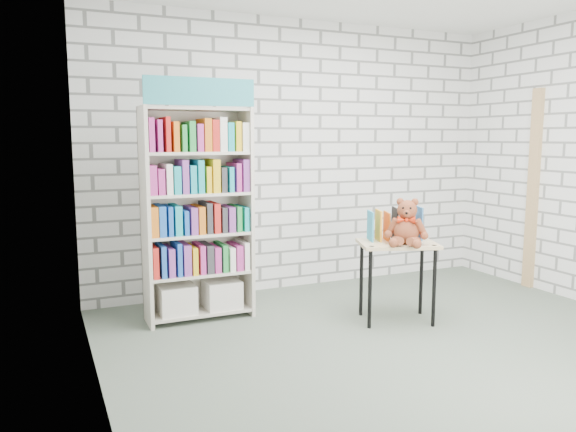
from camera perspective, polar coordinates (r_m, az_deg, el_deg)
name	(u,v)px	position (r m, az deg, el deg)	size (l,w,h in m)	color
ground	(411,347)	(4.52, 12.36, -12.86)	(4.50, 4.50, 0.00)	#505C4D
room_shell	(418,111)	(4.24, 13.08, 10.34)	(4.52, 4.02, 2.81)	silver
bookshelf	(197,212)	(4.94, -9.18, 0.37)	(0.93, 0.36, 2.08)	beige
display_table	(397,253)	(4.95, 11.05, -3.74)	(0.76, 0.64, 0.70)	tan
table_books	(395,225)	(5.01, 10.80, -0.89)	(0.49, 0.34, 0.27)	teal
teddy_bear	(407,226)	(4.82, 11.96, -1.01)	(0.38, 0.37, 0.39)	brown
door_trim	(533,190)	(6.47, 23.63, 2.47)	(0.05, 0.12, 2.10)	tan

